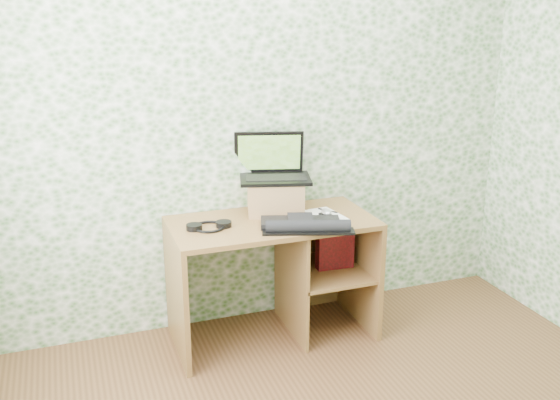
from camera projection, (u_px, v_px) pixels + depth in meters
name	position (u px, v px, depth m)	size (l,w,h in m)	color
wall_back	(255.00, 119.00, 3.77)	(3.50, 3.50, 0.00)	white
desk	(283.00, 259.00, 3.79)	(1.20, 0.60, 0.75)	brown
riser	(275.00, 196.00, 3.78)	(0.33, 0.28, 0.20)	#9B7545
laptop	(273.00, 168.00, 3.77)	(0.48, 0.40, 0.28)	black
keyboard	(304.00, 224.00, 3.52)	(0.52, 0.40, 0.07)	black
headphones	(209.00, 226.00, 3.53)	(0.26, 0.19, 0.03)	black
notepad	(324.00, 216.00, 3.71)	(0.20, 0.28, 0.01)	white
mouse	(326.00, 213.00, 3.69)	(0.06, 0.09, 0.03)	#B4B4B7
pen	(328.00, 210.00, 3.78)	(0.01, 0.01, 0.13)	black
red_box	(335.00, 247.00, 3.86)	(0.23, 0.07, 0.28)	maroon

